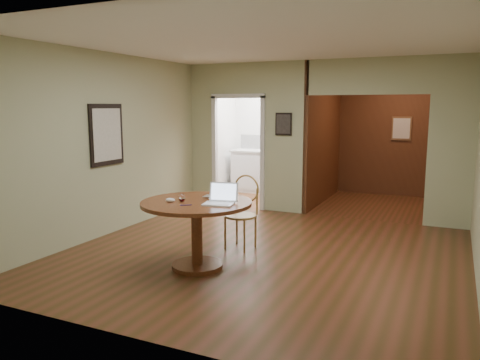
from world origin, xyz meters
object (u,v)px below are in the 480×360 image
at_px(dining_table, 197,219).
at_px(open_laptop, 221,198).
at_px(chair, 243,208).
at_px(closed_laptop, 216,198).

height_order(dining_table, open_laptop, open_laptop).
height_order(chair, open_laptop, open_laptop).
relative_size(chair, closed_laptop, 2.79).
bearing_deg(chair, closed_laptop, -82.99).
bearing_deg(chair, open_laptop, -73.69).
relative_size(chair, open_laptop, 2.66).
xyz_separation_m(chair, open_laptop, (0.17, -0.99, 0.32)).
relative_size(dining_table, chair, 1.31).
xyz_separation_m(dining_table, closed_laptop, (0.16, 0.20, 0.23)).
bearing_deg(dining_table, closed_laptop, 50.98).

